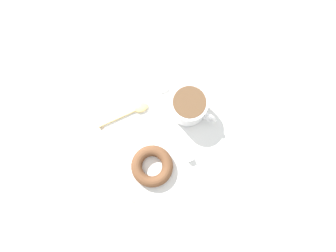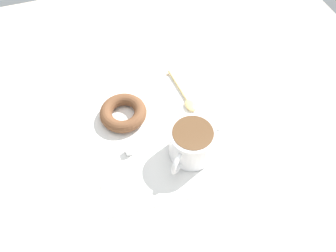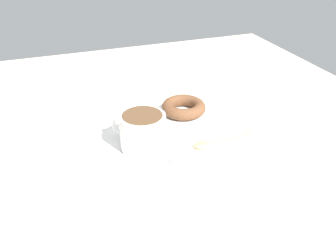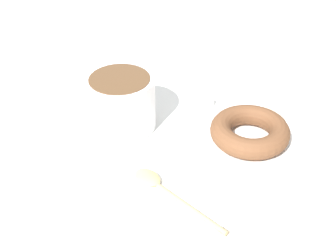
{
  "view_description": "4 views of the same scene",
  "coord_description": "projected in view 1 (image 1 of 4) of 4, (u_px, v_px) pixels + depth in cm",
  "views": [
    {
      "loc": [
        12.71,
        -7.28,
        82.33
      ],
      "look_at": [
        -1.12,
        -2.59,
        2.3
      ],
      "focal_mm": 35.0,
      "sensor_mm": 36.0,
      "label": 1
    },
    {
      "loc": [
        11.17,
        34.9,
        59.14
      ],
      "look_at": [
        -1.12,
        -2.59,
        2.3
      ],
      "focal_mm": 35.0,
      "sensor_mm": 36.0,
      "label": 2
    },
    {
      "loc": [
        -65.57,
        20.75,
        41.78
      ],
      "look_at": [
        -1.12,
        -2.59,
        2.3
      ],
      "focal_mm": 40.0,
      "sensor_mm": 36.0,
      "label": 3
    },
    {
      "loc": [
        -31.87,
        -40.76,
        37.81
      ],
      "look_at": [
        -1.12,
        -2.59,
        2.3
      ],
      "focal_mm": 50.0,
      "sensor_mm": 36.0,
      "label": 4
    }
  ],
  "objects": [
    {
      "name": "sugar_cube",
      "position": [
        163.0,
        88.0,
        0.84
      ],
      "size": [
        1.99,
        1.99,
        1.99
      ],
      "primitive_type": "cube",
      "color": "white",
      "rests_on": "napkin"
    },
    {
      "name": "donut",
      "position": [
        152.0,
        166.0,
        0.8
      ],
      "size": [
        10.38,
        10.38,
        2.75
      ],
      "primitive_type": "torus",
      "color": "brown",
      "rests_on": "napkin"
    },
    {
      "name": "ground_plane",
      "position": [
        179.0,
        129.0,
        0.85
      ],
      "size": [
        120.0,
        120.0,
        2.0
      ],
      "primitive_type": "cube",
      "color": "beige"
    },
    {
      "name": "coffee_cup",
      "position": [
        189.0,
        106.0,
        0.8
      ],
      "size": [
        10.35,
        9.99,
        7.29
      ],
      "color": "white",
      "rests_on": "napkin"
    },
    {
      "name": "sugar_cube_extra",
      "position": [
        189.0,
        159.0,
        0.81
      ],
      "size": [
        1.42,
        1.42,
        1.42
      ],
      "primitive_type": "cube",
      "color": "white",
      "rests_on": "napkin"
    },
    {
      "name": "spoon",
      "position": [
        134.0,
        111.0,
        0.84
      ],
      "size": [
        2.94,
        13.8,
        0.9
      ],
      "color": "#D8B772",
      "rests_on": "napkin"
    },
    {
      "name": "napkin",
      "position": [
        168.0,
        128.0,
        0.83
      ],
      "size": [
        33.8,
        33.8,
        0.3
      ],
      "primitive_type": "cube",
      "rotation": [
        0.0,
        0.0,
        -0.07
      ],
      "color": "white",
      "rests_on": "ground_plane"
    }
  ]
}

